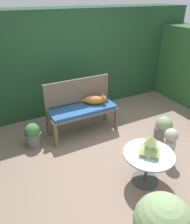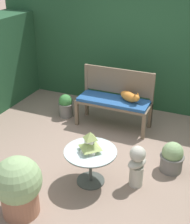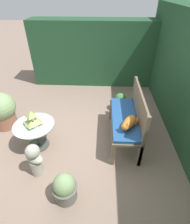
{
  "view_description": "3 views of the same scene",
  "coord_description": "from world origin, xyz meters",
  "px_view_note": "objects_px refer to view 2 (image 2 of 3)",
  "views": [
    {
      "loc": [
        -1.75,
        -2.53,
        2.51
      ],
      "look_at": [
        -0.22,
        0.42,
        0.69
      ],
      "focal_mm": 35.0,
      "sensor_mm": 36.0,
      "label": 1
    },
    {
      "loc": [
        1.51,
        -3.95,
        2.92
      ],
      "look_at": [
        -0.34,
        0.31,
        0.55
      ],
      "focal_mm": 50.0,
      "sensor_mm": 36.0,
      "label": 2
    },
    {
      "loc": [
        2.38,
        0.48,
        2.53
      ],
      "look_at": [
        -0.24,
        0.35,
        0.63
      ],
      "focal_mm": 28.0,
      "sensor_mm": 36.0,
      "label": 3
    }
  ],
  "objects_px": {
    "pagoda_birdhouse": "(90,143)",
    "potted_plant_table_far": "(172,157)",
    "potted_plant_bench_right": "(66,105)",
    "patio_table": "(90,158)",
    "potted_plant_hedge_corner": "(18,186)",
    "garden_bench": "(113,103)",
    "cat": "(130,97)",
    "garden_bust": "(137,165)"
  },
  "relations": [
    {
      "from": "pagoda_birdhouse",
      "to": "garden_bust",
      "type": "height_order",
      "value": "pagoda_birdhouse"
    },
    {
      "from": "garden_bust",
      "to": "patio_table",
      "type": "bearing_deg",
      "value": 133.0
    },
    {
      "from": "garden_bust",
      "to": "potted_plant_bench_right",
      "type": "relative_size",
      "value": 1.36
    },
    {
      "from": "potted_plant_table_far",
      "to": "potted_plant_hedge_corner",
      "type": "bearing_deg",
      "value": -133.95
    },
    {
      "from": "potted_plant_bench_right",
      "to": "pagoda_birdhouse",
      "type": "bearing_deg",
      "value": -52.15
    },
    {
      "from": "garden_bench",
      "to": "potted_plant_hedge_corner",
      "type": "distance_m",
      "value": 2.55
    },
    {
      "from": "potted_plant_hedge_corner",
      "to": "garden_bust",
      "type": "bearing_deg",
      "value": 42.72
    },
    {
      "from": "cat",
      "to": "patio_table",
      "type": "relative_size",
      "value": 0.6
    },
    {
      "from": "cat",
      "to": "potted_plant_hedge_corner",
      "type": "distance_m",
      "value": 2.64
    },
    {
      "from": "patio_table",
      "to": "garden_bust",
      "type": "height_order",
      "value": "garden_bust"
    },
    {
      "from": "patio_table",
      "to": "pagoda_birdhouse",
      "type": "relative_size",
      "value": 2.47
    },
    {
      "from": "garden_bust",
      "to": "potted_plant_table_far",
      "type": "distance_m",
      "value": 0.67
    },
    {
      "from": "pagoda_birdhouse",
      "to": "potted_plant_hedge_corner",
      "type": "height_order",
      "value": "pagoda_birdhouse"
    },
    {
      "from": "cat",
      "to": "pagoda_birdhouse",
      "type": "distance_m",
      "value": 1.68
    },
    {
      "from": "pagoda_birdhouse",
      "to": "potted_plant_table_far",
      "type": "xyz_separation_m",
      "value": [
        1.0,
        0.72,
        -0.42
      ]
    },
    {
      "from": "potted_plant_bench_right",
      "to": "garden_bench",
      "type": "bearing_deg",
      "value": -0.26
    },
    {
      "from": "garden_bench",
      "to": "patio_table",
      "type": "bearing_deg",
      "value": -80.44
    },
    {
      "from": "patio_table",
      "to": "potted_plant_bench_right",
      "type": "bearing_deg",
      "value": 127.85
    },
    {
      "from": "garden_bust",
      "to": "cat",
      "type": "bearing_deg",
      "value": 47.75
    },
    {
      "from": "pagoda_birdhouse",
      "to": "potted_plant_bench_right",
      "type": "distance_m",
      "value": 2.13
    },
    {
      "from": "garden_bench",
      "to": "garden_bust",
      "type": "distance_m",
      "value": 1.71
    },
    {
      "from": "potted_plant_table_far",
      "to": "potted_plant_bench_right",
      "type": "bearing_deg",
      "value": 157.93
    },
    {
      "from": "potted_plant_bench_right",
      "to": "cat",
      "type": "bearing_deg",
      "value": 1.49
    },
    {
      "from": "pagoda_birdhouse",
      "to": "cat",
      "type": "bearing_deg",
      "value": 89.6
    },
    {
      "from": "garden_bench",
      "to": "potted_plant_bench_right",
      "type": "xyz_separation_m",
      "value": [
        -1.0,
        0.0,
        -0.24
      ]
    },
    {
      "from": "cat",
      "to": "pagoda_birdhouse",
      "type": "bearing_deg",
      "value": -60.86
    },
    {
      "from": "cat",
      "to": "garden_bench",
      "type": "bearing_deg",
      "value": -142.91
    },
    {
      "from": "pagoda_birdhouse",
      "to": "potted_plant_table_far",
      "type": "distance_m",
      "value": 1.3
    },
    {
      "from": "garden_bench",
      "to": "patio_table",
      "type": "relative_size",
      "value": 1.85
    },
    {
      "from": "garden_bench",
      "to": "cat",
      "type": "xyz_separation_m",
      "value": [
        0.29,
        0.04,
        0.17
      ]
    },
    {
      "from": "patio_table",
      "to": "potted_plant_bench_right",
      "type": "height_order",
      "value": "patio_table"
    },
    {
      "from": "potted_plant_hedge_corner",
      "to": "potted_plant_bench_right",
      "type": "xyz_separation_m",
      "value": [
        -0.72,
        2.54,
        -0.18
      ]
    },
    {
      "from": "cat",
      "to": "potted_plant_table_far",
      "type": "xyz_separation_m",
      "value": [
        0.99,
        -0.96,
        -0.41
      ]
    },
    {
      "from": "patio_table",
      "to": "potted_plant_bench_right",
      "type": "distance_m",
      "value": 2.09
    },
    {
      "from": "cat",
      "to": "garden_bust",
      "type": "distance_m",
      "value": 1.64
    },
    {
      "from": "cat",
      "to": "patio_table",
      "type": "bearing_deg",
      "value": -60.86
    },
    {
      "from": "cat",
      "to": "pagoda_birdhouse",
      "type": "relative_size",
      "value": 1.47
    },
    {
      "from": "garden_bench",
      "to": "cat",
      "type": "relative_size",
      "value": 3.1
    },
    {
      "from": "cat",
      "to": "garden_bust",
      "type": "bearing_deg",
      "value": -38.53
    },
    {
      "from": "potted_plant_hedge_corner",
      "to": "cat",
      "type": "bearing_deg",
      "value": 77.53
    },
    {
      "from": "pagoda_birdhouse",
      "to": "potted_plant_hedge_corner",
      "type": "distance_m",
      "value": 1.07
    },
    {
      "from": "patio_table",
      "to": "pagoda_birdhouse",
      "type": "height_order",
      "value": "pagoda_birdhouse"
    }
  ]
}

